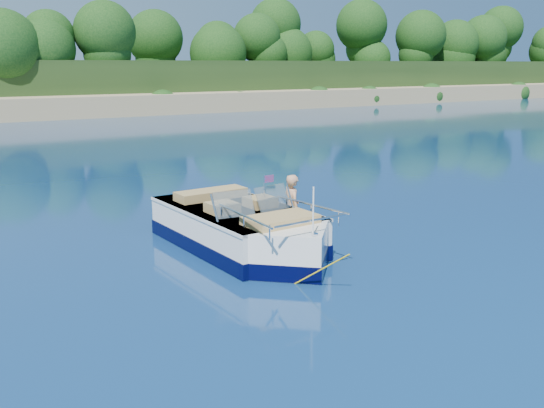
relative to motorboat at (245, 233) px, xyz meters
name	(u,v)px	position (x,y,z in m)	size (l,w,h in m)	color
ground	(384,256)	(2.20, -1.75, -0.37)	(160.00, 160.00, 0.00)	#0A1E47
treeline	(14,39)	(2.24, 39.26, 5.17)	(150.00, 7.12, 8.19)	black
motorboat	(245,233)	(0.00, 0.00, 0.00)	(2.29, 5.79, 1.93)	white
tow_tube	(289,221)	(1.89, 1.25, -0.28)	(1.76, 1.76, 0.35)	#FFDB02
boy	(291,224)	(1.93, 1.26, -0.37)	(0.59, 0.39, 1.62)	tan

